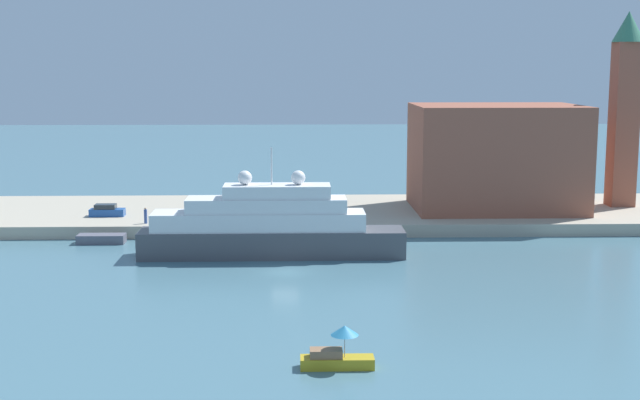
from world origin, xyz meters
TOP-DOWN VIEW (x-y plane):
  - ground at (0.00, 0.00)m, footprint 400.00×400.00m
  - quay_dock at (0.00, 27.57)m, footprint 110.00×23.13m
  - large_yacht at (-1.78, 6.93)m, footprint 26.81×4.65m
  - small_motorboat at (3.63, -26.17)m, footprint 4.76×1.80m
  - work_barge at (-20.21, 13.92)m, footprint 5.13×1.97m
  - harbor_building at (25.86, 26.87)m, footprint 20.29×14.22m
  - bell_tower at (42.40, 28.83)m, footprint 3.94×3.94m
  - parked_car at (-21.46, 22.91)m, footprint 4.08×1.63m
  - person_figure at (-16.02, 17.88)m, footprint 0.36×0.36m
  - mooring_bollard at (0.77, 17.45)m, footprint 0.44×0.44m

SIDE VIEW (x-z plane):
  - ground at x=0.00m, z-range 0.00..0.00m
  - work_barge at x=-20.21m, z-range 0.00..0.98m
  - quay_dock at x=0.00m, z-range 0.00..1.44m
  - small_motorboat at x=3.63m, z-range -0.40..2.43m
  - mooring_bollard at x=0.77m, z-range 1.44..2.18m
  - parked_car at x=-21.46m, z-range 1.35..2.77m
  - person_figure at x=-16.02m, z-range 1.38..3.22m
  - large_yacht at x=-1.78m, z-range -2.59..8.53m
  - harbor_building at x=25.86m, z-range 1.44..14.37m
  - bell_tower at x=42.40m, z-range 2.44..26.81m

